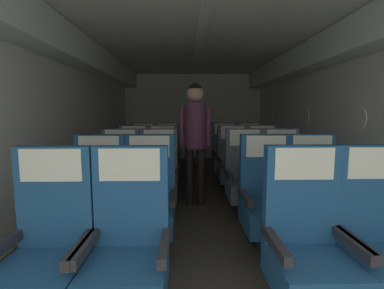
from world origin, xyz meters
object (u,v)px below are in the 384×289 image
(seat_c_left_window, at_px, (119,179))
(seat_c_right_aisle, at_px, (282,178))
(seat_b_left_aisle, at_px, (149,202))
(seat_d_right_window, at_px, (233,165))
(seat_a_left_window, at_px, (48,252))
(seat_b_left_window, at_px, (98,203))
(seat_e_right_window, at_px, (225,156))
(seat_a_right_window, at_px, (307,248))
(seat_e_left_aisle, at_px, (167,156))
(seat_a_right_aisle, at_px, (382,247))
(seat_d_left_window, at_px, (133,165))
(flight_attendant, at_px, (195,130))
(seat_e_left_window, at_px, (143,156))
(seat_b_right_aisle, at_px, (314,201))
(seat_d_left_aisle, at_px, (163,165))
(seat_d_right_aisle, at_px, (263,165))
(seat_e_right_aisle, at_px, (249,156))
(seat_b_right_window, at_px, (267,202))
(seat_c_right_window, at_px, (245,179))
(seat_a_left_aisle, at_px, (128,251))
(seat_c_left_aisle, at_px, (159,179))

(seat_c_left_window, xyz_separation_m, seat_c_right_aisle, (2.02, 0.00, 0.00))
(seat_b_left_aisle, height_order, seat_d_right_window, same)
(seat_a_left_window, distance_m, seat_b_left_window, 0.91)
(seat_b_left_window, xyz_separation_m, seat_e_right_window, (1.54, 2.71, 0.00))
(seat_a_right_window, height_order, seat_c_left_window, same)
(seat_c_left_window, height_order, seat_e_left_aisle, same)
(seat_e_right_window, bearing_deg, seat_a_right_aisle, -82.60)
(seat_a_left_window, xyz_separation_m, seat_d_left_window, (-0.00, 2.72, 0.00))
(flight_attendant, bearing_deg, seat_a_right_window, 112.99)
(seat_e_left_window, distance_m, flight_attendant, 1.82)
(seat_a_right_aisle, height_order, seat_d_right_window, same)
(seat_b_right_aisle, height_order, seat_d_left_aisle, same)
(seat_b_right_aisle, bearing_deg, seat_d_right_aisle, 89.65)
(seat_c_left_window, distance_m, seat_c_right_aisle, 2.02)
(seat_d_right_window, relative_size, seat_e_right_aisle, 1.00)
(seat_e_right_window, bearing_deg, seat_e_left_aisle, 178.99)
(seat_c_right_aisle, bearing_deg, seat_d_right_window, 116.80)
(seat_d_right_window, height_order, seat_e_right_aisle, same)
(seat_a_right_window, xyz_separation_m, seat_d_left_aisle, (-1.09, 2.70, 0.00))
(seat_e_left_aisle, xyz_separation_m, seat_e_right_aisle, (1.55, -0.00, 0.00))
(seat_b_left_aisle, bearing_deg, seat_b_right_window, -0.53)
(seat_c_right_window, xyz_separation_m, flight_attendant, (-0.61, 0.37, 0.58))
(seat_a_left_aisle, xyz_separation_m, seat_d_right_aisle, (1.55, 2.72, 0.00))
(seat_c_right_window, height_order, flight_attendant, flight_attendant)
(seat_d_left_aisle, distance_m, seat_d_right_aisle, 1.56)
(seat_b_left_aisle, bearing_deg, seat_c_right_aisle, 30.16)
(seat_e_right_aisle, height_order, flight_attendant, flight_attendant)
(seat_a_left_aisle, distance_m, seat_e_left_aisle, 3.63)
(seat_e_left_aisle, bearing_deg, seat_a_left_aisle, -89.95)
(seat_a_right_window, height_order, seat_e_right_aisle, same)
(seat_a_right_window, xyz_separation_m, seat_b_left_aisle, (-1.08, 0.90, 0.00))
(seat_c_left_aisle, bearing_deg, seat_d_left_window, 117.82)
(seat_a_right_aisle, bearing_deg, seat_c_left_window, 138.50)
(seat_a_left_aisle, height_order, seat_a_right_aisle, same)
(seat_b_right_aisle, distance_m, seat_e_left_aisle, 3.12)
(seat_e_left_aisle, bearing_deg, seat_c_right_aisle, -49.54)
(seat_c_right_aisle, bearing_deg, seat_c_left_aisle, 179.81)
(seat_c_left_window, bearing_deg, seat_d_left_window, 89.91)
(seat_d_right_window, bearing_deg, seat_e_right_window, 90.47)
(seat_c_right_window, bearing_deg, flight_attendant, 148.59)
(seat_e_left_window, bearing_deg, flight_attendant, -57.21)
(seat_d_left_window, bearing_deg, seat_a_left_aisle, -80.14)
(seat_b_left_window, bearing_deg, seat_a_left_window, -90.75)
(seat_c_left_aisle, bearing_deg, seat_d_right_window, 40.14)
(seat_d_right_aisle, distance_m, seat_e_right_aisle, 0.90)
(seat_b_left_window, distance_m, seat_e_right_aisle, 3.39)
(seat_b_right_aisle, bearing_deg, seat_c_right_window, 117.39)
(seat_a_left_aisle, xyz_separation_m, seat_e_left_aisle, (-0.00, 3.63, 0.00))
(seat_c_left_aisle, distance_m, flight_attendant, 0.83)
(seat_c_left_aisle, bearing_deg, seat_a_right_window, -59.20)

